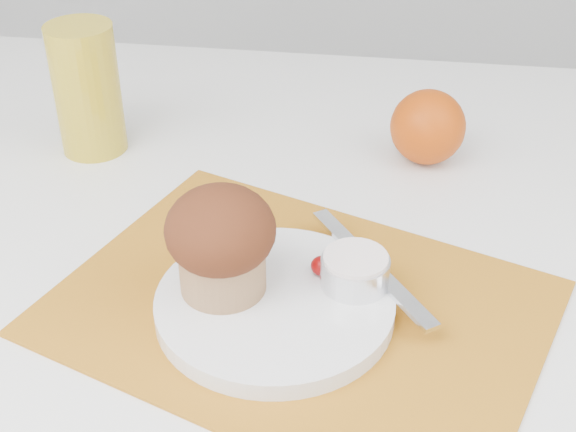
# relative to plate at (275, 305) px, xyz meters

# --- Properties ---
(placemat) EXTENTS (0.49, 0.43, 0.00)m
(placemat) POSITION_rel_plate_xyz_m (0.02, 0.01, -0.01)
(placemat) COLOR #B87019
(placemat) RESTS_ON table
(plate) EXTENTS (0.26, 0.26, 0.02)m
(plate) POSITION_rel_plate_xyz_m (0.00, 0.00, 0.00)
(plate) COLOR white
(plate) RESTS_ON placemat
(ramekin) EXTENTS (0.07, 0.07, 0.03)m
(ramekin) POSITION_rel_plate_xyz_m (0.07, 0.03, 0.02)
(ramekin) COLOR silver
(ramekin) RESTS_ON plate
(cream) EXTENTS (0.06, 0.06, 0.01)m
(cream) POSITION_rel_plate_xyz_m (0.07, 0.03, 0.03)
(cream) COLOR white
(cream) RESTS_ON ramekin
(raspberry_near) EXTENTS (0.02, 0.02, 0.02)m
(raspberry_near) POSITION_rel_plate_xyz_m (0.04, 0.04, 0.02)
(raspberry_near) COLOR #580202
(raspberry_near) RESTS_ON plate
(raspberry_far) EXTENTS (0.02, 0.02, 0.02)m
(raspberry_far) POSITION_rel_plate_xyz_m (0.05, 0.02, 0.02)
(raspberry_far) COLOR #5F0205
(raspberry_far) RESTS_ON plate
(butter_knife) EXTENTS (0.12, 0.16, 0.00)m
(butter_knife) POSITION_rel_plate_xyz_m (0.08, 0.05, 0.01)
(butter_knife) COLOR silver
(butter_knife) RESTS_ON plate
(orange) EXTENTS (0.08, 0.08, 0.08)m
(orange) POSITION_rel_plate_xyz_m (0.13, 0.29, 0.03)
(orange) COLOR #C64606
(orange) RESTS_ON table
(juice_glass) EXTENTS (0.09, 0.09, 0.15)m
(juice_glass) POSITION_rel_plate_xyz_m (-0.25, 0.26, 0.06)
(juice_glass) COLOR gold
(juice_glass) RESTS_ON table
(muffin) EXTENTS (0.09, 0.09, 0.10)m
(muffin) POSITION_rel_plate_xyz_m (-0.05, 0.01, 0.06)
(muffin) COLOR #AD7F54
(muffin) RESTS_ON plate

